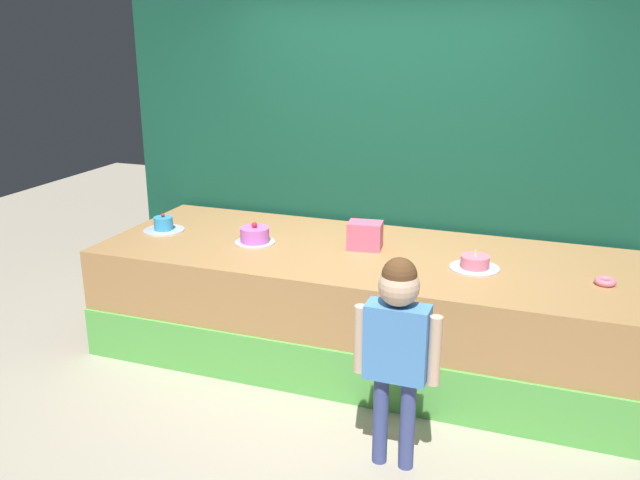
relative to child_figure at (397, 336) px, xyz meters
The scene contains 9 objects.
ground_plane 1.07m from the child_figure, 136.89° to the left, with size 12.00×12.00×0.00m, color #ADA38E.
stage_platform 1.36m from the child_figure, 114.65° to the left, with size 3.67×1.38×0.78m.
curtain_backdrop 2.16m from the child_figure, 105.43° to the left, with size 4.47×0.08×2.95m, color #144C38.
child_figure is the anchor object (origin of this frame).
pink_box 1.37m from the child_figure, 113.47° to the left, with size 0.23×0.17×0.19m, color #E85F84.
donut 1.49m from the child_figure, 47.03° to the left, with size 0.13×0.13×0.04m, color pink.
cake_left 2.39m from the child_figure, 151.57° to the left, with size 0.31×0.31×0.14m.
cake_center 1.72m from the child_figure, 140.11° to the left, with size 0.29×0.29×0.15m.
cake_right 1.13m from the child_figure, 77.93° to the left, with size 0.32×0.32×0.13m.
Camera 1 is at (1.25, -3.58, 2.28)m, focal length 37.98 mm.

